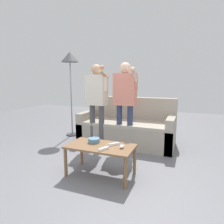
{
  "coord_description": "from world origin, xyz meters",
  "views": [
    {
      "loc": [
        1.01,
        -2.22,
        1.27
      ],
      "look_at": [
        -0.08,
        0.55,
        0.79
      ],
      "focal_mm": 31.42,
      "sensor_mm": 36.0,
      "label": 1
    }
  ],
  "objects": [
    {
      "name": "game_remote_nunchuk",
      "position": [
        0.25,
        0.05,
        0.44
      ],
      "size": [
        0.06,
        0.09,
        0.05
      ],
      "color": "white",
      "rests_on": "coffee_table"
    },
    {
      "name": "game_remote_wand_near",
      "position": [
        0.12,
        0.12,
        0.43
      ],
      "size": [
        0.12,
        0.13,
        0.03
      ],
      "color": "white",
      "rests_on": "coffee_table"
    },
    {
      "name": "ground_plane",
      "position": [
        0.0,
        0.0,
        0.0
      ],
      "size": [
        12.0,
        12.0,
        0.0
      ],
      "primitive_type": "plane",
      "color": "slate"
    },
    {
      "name": "floor_lamp",
      "position": [
        -1.49,
        1.58,
        1.67
      ],
      "size": [
        0.39,
        0.39,
        1.89
      ],
      "color": "#2D2D33",
      "rests_on": "ground"
    },
    {
      "name": "snack_bowl",
      "position": [
        -0.18,
        0.13,
        0.44
      ],
      "size": [
        0.16,
        0.16,
        0.06
      ],
      "primitive_type": "cylinder",
      "color": "teal",
      "rests_on": "coffee_table"
    },
    {
      "name": "couch",
      "position": [
        -0.12,
        1.49,
        0.31
      ],
      "size": [
        1.85,
        0.84,
        0.92
      ],
      "color": "#9E9384",
      "rests_on": "ground"
    },
    {
      "name": "coffee_table",
      "position": [
        -0.05,
        0.04,
        0.36
      ],
      "size": [
        0.9,
        0.48,
        0.41
      ],
      "color": "brown",
      "rests_on": "ground"
    },
    {
      "name": "player_center",
      "position": [
        -0.06,
        1.13,
        0.99
      ],
      "size": [
        0.47,
        0.35,
        1.58
      ],
      "color": "#2D3856",
      "rests_on": "ground"
    },
    {
      "name": "game_remote_wand_far",
      "position": [
        0.06,
        -0.1,
        0.43
      ],
      "size": [
        0.09,
        0.15,
        0.03
      ],
      "color": "white",
      "rests_on": "coffee_table"
    },
    {
      "name": "player_left",
      "position": [
        -0.59,
        1.05,
        0.98
      ],
      "size": [
        0.46,
        0.34,
        1.56
      ],
      "color": "#47474C",
      "rests_on": "ground"
    }
  ]
}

